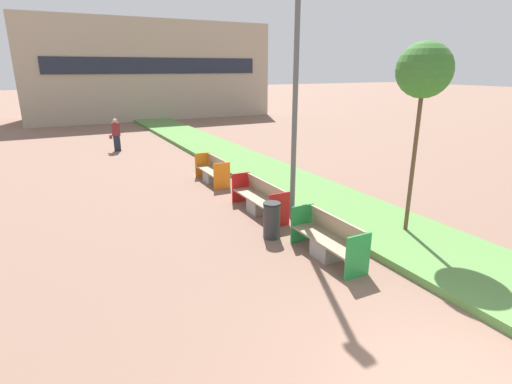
# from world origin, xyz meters

# --- Properties ---
(planter_grass_strip) EXTENTS (2.80, 120.00, 0.18)m
(planter_grass_strip) POSITION_xyz_m (3.20, 12.00, 0.09)
(planter_grass_strip) COLOR #568442
(planter_grass_strip) RESTS_ON ground
(building_backdrop) EXTENTS (19.73, 6.65, 7.77)m
(building_backdrop) POSITION_xyz_m (4.00, 33.53, 3.88)
(building_backdrop) COLOR tan
(building_backdrop) RESTS_ON ground
(bench_green_frame) EXTENTS (0.65, 2.06, 0.94)m
(bench_green_frame) POSITION_xyz_m (0.94, 4.14, 0.37)
(bench_green_frame) COLOR gray
(bench_green_frame) RESTS_ON ground
(bench_red_frame) EXTENTS (0.65, 2.44, 0.94)m
(bench_red_frame) POSITION_xyz_m (0.94, 7.43, 0.38)
(bench_red_frame) COLOR gray
(bench_red_frame) RESTS_ON ground
(bench_orange_frame) EXTENTS (0.65, 1.98, 0.94)m
(bench_orange_frame) POSITION_xyz_m (0.94, 11.17, 0.36)
(bench_orange_frame) COLOR gray
(bench_orange_frame) RESTS_ON ground
(litter_bin) EXTENTS (0.44, 0.44, 0.92)m
(litter_bin) POSITION_xyz_m (0.35, 5.69, 0.46)
(litter_bin) COLOR #2D2D30
(litter_bin) RESTS_ON ground
(street_lamp_post) EXTENTS (0.24, 0.44, 7.95)m
(street_lamp_post) POSITION_xyz_m (1.55, 6.62, 4.36)
(street_lamp_post) COLOR #56595B
(street_lamp_post) RESTS_ON ground
(sapling_tree_near) EXTENTS (1.26, 1.26, 4.69)m
(sapling_tree_near) POSITION_xyz_m (3.43, 4.21, 4.02)
(sapling_tree_near) COLOR brown
(sapling_tree_near) RESTS_ON ground
(pedestrian_walking) EXTENTS (0.53, 0.24, 1.67)m
(pedestrian_walking) POSITION_xyz_m (-1.28, 18.91, 0.84)
(pedestrian_walking) COLOR #232633
(pedestrian_walking) RESTS_ON ground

